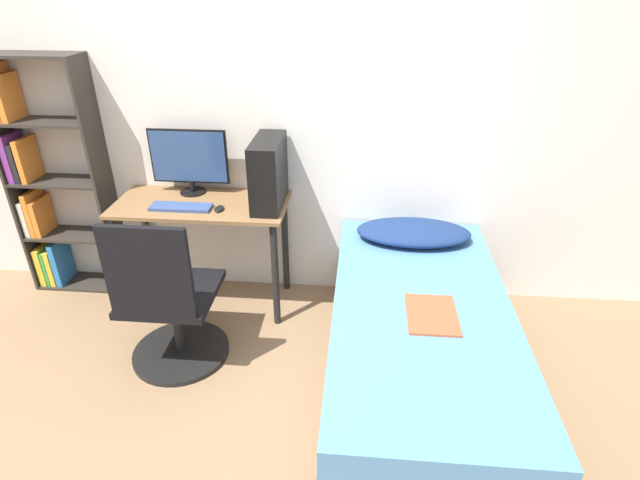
% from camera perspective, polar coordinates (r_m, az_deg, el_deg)
% --- Properties ---
extents(ground_plane, '(14.00, 14.00, 0.00)m').
position_cam_1_polar(ground_plane, '(2.55, -10.72, -23.92)').
color(ground_plane, '#846647').
extents(wall_back, '(8.00, 0.05, 2.50)m').
position_cam_1_polar(wall_back, '(3.17, -5.52, 14.56)').
color(wall_back, silver).
rests_on(wall_back, ground_plane).
extents(desk, '(1.07, 0.50, 0.74)m').
position_cam_1_polar(desk, '(3.24, -13.19, 2.12)').
color(desk, brown).
rests_on(desk, ground_plane).
extents(bookshelf, '(0.62, 0.24, 1.58)m').
position_cam_1_polar(bookshelf, '(3.77, -28.91, 5.45)').
color(bookshelf, '#2D2823').
rests_on(bookshelf, ground_plane).
extents(office_chair, '(0.56, 0.56, 0.95)m').
position_cam_1_polar(office_chair, '(2.88, -16.82, -7.73)').
color(office_chair, black).
rests_on(office_chair, ground_plane).
extents(bed, '(0.91, 1.87, 0.54)m').
position_cam_1_polar(bed, '(2.72, 11.09, -11.88)').
color(bed, '#4C3D2D').
rests_on(bed, ground_plane).
extents(pillow, '(0.69, 0.36, 0.11)m').
position_cam_1_polar(pillow, '(3.10, 10.63, 0.89)').
color(pillow, navy).
rests_on(pillow, bed).
extents(magazine, '(0.24, 0.32, 0.01)m').
position_cam_1_polar(magazine, '(2.48, 12.66, -8.29)').
color(magazine, '#B24C2D').
rests_on(magazine, bed).
extents(monitor, '(0.50, 0.16, 0.41)m').
position_cam_1_polar(monitor, '(3.27, -14.74, 8.91)').
color(monitor, black).
rests_on(monitor, desk).
extents(keyboard, '(0.37, 0.12, 0.02)m').
position_cam_1_polar(keyboard, '(3.13, -15.59, 3.64)').
color(keyboard, '#33477A').
rests_on(keyboard, desk).
extents(pc_tower, '(0.17, 0.42, 0.41)m').
position_cam_1_polar(pc_tower, '(3.02, -5.90, 7.67)').
color(pc_tower, black).
rests_on(pc_tower, desk).
extents(mouse, '(0.06, 0.09, 0.02)m').
position_cam_1_polar(mouse, '(3.05, -11.46, 3.54)').
color(mouse, black).
rests_on(mouse, desk).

